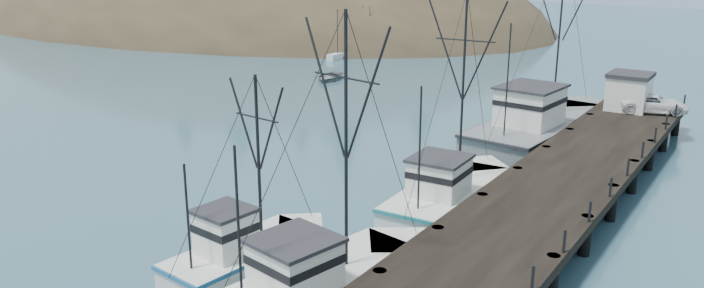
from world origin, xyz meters
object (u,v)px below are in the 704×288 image
at_px(trawler_near, 327,282).
at_px(work_vessel, 542,126).
at_px(trawler_mid, 249,253).
at_px(motorboat, 329,80).
at_px(pier, 563,181).
at_px(trawler_far, 451,192).
at_px(pickup_truck, 654,104).
at_px(pier_shed, 629,91).

relative_size(trawler_near, work_vessel, 0.68).
xyz_separation_m(trawler_mid, motorboat, (-22.54, 38.28, -0.82)).
xyz_separation_m(pier, trawler_mid, (-9.57, -14.75, -0.87)).
xyz_separation_m(trawler_far, pickup_truck, (6.60, 20.69, 1.86)).
height_order(trawler_mid, pickup_truck, trawler_mid).
bearing_deg(trawler_mid, pickup_truck, 71.80).
distance_m(pickup_truck, motorboat, 33.87).
relative_size(trawler_far, work_vessel, 0.68).
bearing_deg(motorboat, pickup_truck, -23.42).
bearing_deg(work_vessel, trawler_near, -89.38).
distance_m(work_vessel, pickup_truck, 8.54).
bearing_deg(motorboat, work_vessel, -36.03).
distance_m(trawler_mid, motorboat, 44.43).
distance_m(pier, pier_shed, 18.09).
bearing_deg(trawler_near, pier, 71.54).
distance_m(trawler_far, work_vessel, 15.39).
distance_m(pier, trawler_near, 15.94).
bearing_deg(pier, trawler_mid, -122.97).
height_order(pier, motorboat, pier).
bearing_deg(trawler_mid, pier_shed, 74.76).
bearing_deg(pier_shed, trawler_mid, -105.24).
distance_m(pier, work_vessel, 13.78).
height_order(trawler_far, motorboat, trawler_far).
relative_size(trawler_far, pickup_truck, 2.47).
distance_m(pier, trawler_far, 6.09).
bearing_deg(work_vessel, pier, -67.20).
distance_m(trawler_near, trawler_far, 12.41).
bearing_deg(pickup_truck, pier, 156.63).
distance_m(trawler_near, trawler_mid, 4.54).
xyz_separation_m(pier_shed, motorboat, (-31.46, 5.53, -3.42)).
height_order(pier_shed, motorboat, pier_shed).
height_order(pier, work_vessel, work_vessel).
distance_m(trawler_far, pier_shed, 21.39).
relative_size(pier, trawler_mid, 4.82).
height_order(work_vessel, pickup_truck, work_vessel).
distance_m(trawler_mid, pier_shed, 34.05).
relative_size(work_vessel, pier_shed, 5.55).
xyz_separation_m(pier, pier_shed, (-0.64, 18.00, 1.73)).
bearing_deg(trawler_far, trawler_near, -88.34).
xyz_separation_m(pier, motorboat, (-32.11, 23.53, -1.69)).
bearing_deg(work_vessel, trawler_far, -90.23).
bearing_deg(pickup_truck, trawler_near, 149.78).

